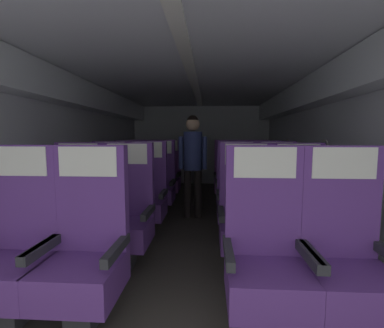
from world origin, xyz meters
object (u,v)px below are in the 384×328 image
seat_d_right_aisle (264,185)px  seat_a_left_window (15,249)px  seat_a_right_aisle (346,258)px  seat_c_left_aisle (146,196)px  seat_b_left_window (77,213)px  seat_e_left_window (141,176)px  seat_e_left_aisle (167,176)px  seat_d_right_window (232,185)px  flight_attendant (193,156)px  seat_d_left_window (128,184)px  seat_d_left_aisle (159,184)px  seat_e_right_aisle (255,177)px  seat_a_right_window (265,255)px  seat_a_left_aisle (85,251)px  seat_c_left_window (109,195)px  seat_b_right_aisle (299,217)px  seat_c_right_aisle (277,197)px  seat_b_left_aisle (126,214)px  seat_b_right_window (246,216)px  seat_c_right_window (237,197)px  seat_e_right_window (228,177)px

seat_d_right_aisle → seat_a_left_window: bearing=-130.2°
seat_a_right_aisle → seat_c_left_aisle: 2.36m
seat_b_left_window → seat_e_left_window: (-0.00, 2.53, 0.00)m
seat_e_left_aisle → seat_d_right_window: bearing=-36.8°
seat_b_left_window → flight_attendant: flight_attendant is taller
seat_d_left_window → seat_d_left_aisle: (0.50, 0.00, 0.00)m
seat_a_right_aisle → seat_a_left_window: bearing=-179.7°
seat_d_right_window → seat_e_right_aisle: same height
seat_a_right_window → flight_attendant: (-0.61, 2.40, 0.47)m
seat_a_right_aisle → seat_e_left_aisle: (-1.66, 3.40, 0.00)m
seat_a_right_aisle → seat_a_right_window: same height
seat_a_left_aisle → seat_c_left_window: bearing=105.9°
seat_d_left_aisle → seat_b_right_aisle: bearing=-45.7°
seat_e_left_window → seat_e_left_aisle: bearing=2.9°
seat_e_left_window → seat_e_right_aisle: (2.15, -0.00, 0.00)m
seat_a_right_window → seat_b_right_aisle: (0.48, 0.85, 0.00)m
seat_c_right_aisle → flight_attendant: (-1.10, 0.70, 0.47)m
seat_b_left_aisle → seat_c_left_aisle: same height
seat_b_right_aisle → seat_c_left_window: bearing=158.4°
seat_b_right_window → seat_c_right_window: 0.83m
seat_c_left_aisle → flight_attendant: bearing=52.4°
seat_a_left_aisle → seat_c_right_window: 2.05m
seat_a_right_window → seat_e_right_window: size_ratio=1.00×
seat_a_right_aisle → seat_e_right_window: (-0.51, 3.40, 0.00)m
seat_b_right_window → seat_c_left_window: 1.85m
seat_a_left_aisle → seat_e_right_aisle: size_ratio=1.00×
seat_a_left_window → seat_a_right_aisle: same height
seat_d_left_aisle → seat_e_right_aisle: same height
seat_c_left_aisle → seat_a_right_window: bearing=-55.3°
seat_d_left_window → seat_e_left_window: size_ratio=1.00×
seat_b_right_aisle → seat_c_right_aisle: (0.00, 0.85, 0.00)m
seat_a_left_window → seat_e_left_aisle: bearing=81.9°
seat_b_right_window → seat_d_right_aisle: (0.51, 1.68, 0.00)m
seat_a_right_aisle → seat_c_left_aisle: size_ratio=1.00×
seat_c_left_aisle → seat_c_right_window: bearing=0.2°
seat_b_left_aisle → seat_e_left_aisle: bearing=90.1°
seat_a_right_window → seat_e_right_window: (-0.01, 3.40, 0.00)m
seat_d_left_aisle → seat_e_left_window: size_ratio=1.00×
seat_e_right_aisle → seat_d_right_aisle: bearing=-89.5°
seat_d_left_aisle → seat_e_right_window: size_ratio=1.00×
seat_a_right_aisle → seat_a_right_window: size_ratio=1.00×
seat_a_left_aisle → flight_attendant: flight_attendant is taller
seat_b_right_aisle → seat_a_left_window: bearing=-158.1°
seat_a_left_window → seat_c_left_window: bearing=90.1°
seat_a_left_aisle → flight_attendant: (0.56, 2.41, 0.47)m
seat_a_right_window → seat_d_right_window: (0.00, 2.53, 0.00)m
seat_b_right_aisle → seat_d_left_aisle: 2.35m
seat_b_left_aisle → seat_c_left_aisle: (0.00, 0.84, 0.00)m
seat_a_left_window → seat_c_left_aisle: size_ratio=1.00×
seat_a_left_aisle → seat_a_right_aisle: same height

